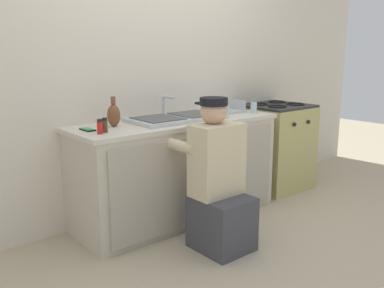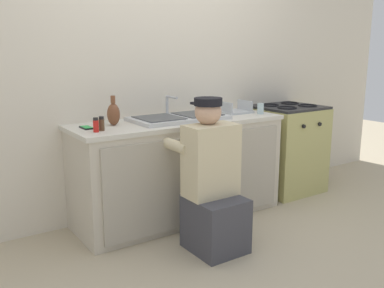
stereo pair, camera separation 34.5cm
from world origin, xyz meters
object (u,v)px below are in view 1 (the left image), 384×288
at_px(spice_bottle_red, 100,127).
at_px(water_glass, 254,108).
at_px(vase_decorative, 114,115).
at_px(sink_double_basin, 177,118).
at_px(spice_bottle_pepper, 105,125).
at_px(stove_range, 275,146).
at_px(cell_phone, 88,130).
at_px(dish_rack_tray, 228,110).
at_px(plumber_person, 218,187).

bearing_deg(spice_bottle_red, water_glass, -0.12).
bearing_deg(vase_decorative, sink_double_basin, -6.13).
height_order(sink_double_basin, spice_bottle_pepper, sink_double_basin).
height_order(stove_range, cell_phone, stove_range).
distance_m(stove_range, dish_rack_tray, 0.79).
bearing_deg(spice_bottle_pepper, cell_phone, 111.25).
bearing_deg(dish_rack_tray, sink_double_basin, -176.48).
bearing_deg(cell_phone, dish_rack_tray, -0.28).
xyz_separation_m(spice_bottle_red, water_glass, (1.57, -0.00, -0.00)).
distance_m(plumber_person, water_glass, 1.15).
height_order(sink_double_basin, stove_range, sink_double_basin).
xyz_separation_m(sink_double_basin, spice_bottle_red, (-0.78, -0.14, 0.03)).
distance_m(spice_bottle_pepper, spice_bottle_red, 0.06).
bearing_deg(stove_range, cell_phone, 178.66).
height_order(stove_range, spice_bottle_pepper, spice_bottle_pepper).
bearing_deg(spice_bottle_pepper, spice_bottle_red, -151.97).
height_order(water_glass, cell_phone, water_glass).
xyz_separation_m(sink_double_basin, vase_decorative, (-0.56, 0.06, 0.07)).
relative_size(sink_double_basin, cell_phone, 5.71).
xyz_separation_m(sink_double_basin, water_glass, (0.80, -0.14, 0.03)).
bearing_deg(sink_double_basin, cell_phone, 176.60).
distance_m(spice_bottle_red, dish_rack_tray, 1.43).
relative_size(plumber_person, cell_phone, 7.89).
relative_size(sink_double_basin, water_glass, 8.00).
bearing_deg(vase_decorative, plumber_person, -58.86).
height_order(water_glass, vase_decorative, vase_decorative).
distance_m(plumber_person, cell_phone, 1.04).
height_order(plumber_person, dish_rack_tray, plumber_person).
height_order(spice_bottle_pepper, spice_bottle_red, same).
distance_m(stove_range, vase_decorative, 1.93).
bearing_deg(spice_bottle_red, cell_phone, 91.50).
distance_m(plumber_person, vase_decorative, 0.97).
xyz_separation_m(cell_phone, dish_rack_tray, (1.43, -0.01, 0.02)).
relative_size(stove_range, cell_phone, 6.39).
distance_m(water_glass, cell_phone, 1.59).
relative_size(plumber_person, water_glass, 11.04).
distance_m(vase_decorative, dish_rack_tray, 1.20).
bearing_deg(cell_phone, stove_range, -1.34).
height_order(stove_range, spice_bottle_red, spice_bottle_red).
height_order(spice_bottle_pepper, vase_decorative, vase_decorative).
relative_size(water_glass, cell_phone, 0.71).
distance_m(stove_range, water_glass, 0.70).
distance_m(plumber_person, spice_bottle_pepper, 0.93).
height_order(plumber_person, vase_decorative, plumber_person).
xyz_separation_m(stove_range, spice_bottle_red, (-2.08, -0.13, 0.46)).
relative_size(spice_bottle_red, water_glass, 1.05).
distance_m(stove_range, cell_phone, 2.13).
relative_size(vase_decorative, cell_phone, 1.64).
bearing_deg(vase_decorative, spice_bottle_red, -138.61).
distance_m(sink_double_basin, spice_bottle_pepper, 0.73).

